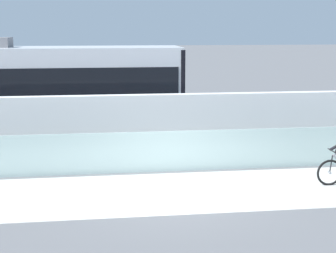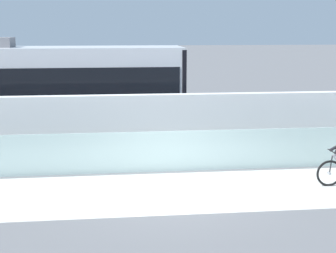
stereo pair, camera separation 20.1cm
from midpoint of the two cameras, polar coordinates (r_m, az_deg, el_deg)
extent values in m
plane|color=slate|center=(12.71, 0.30, -7.67)|extent=(200.00, 200.00, 0.00)
cube|color=silver|center=(12.71, 0.30, -7.65)|extent=(32.00, 3.20, 0.01)
cube|color=#ADC6C1|center=(14.30, -0.67, -2.94)|extent=(32.00, 0.05, 1.21)
cube|color=white|center=(15.95, -1.42, 0.13)|extent=(32.00, 0.36, 2.05)
cube|color=#595654|center=(18.58, -2.19, -1.45)|extent=(32.00, 0.08, 0.01)
cube|color=#595654|center=(19.97, -2.55, -0.52)|extent=(32.00, 0.08, 0.01)
cube|color=silver|center=(19.09, -15.59, 4.27)|extent=(11.00, 2.50, 3.10)
cube|color=black|center=(19.05, -15.65, 5.31)|extent=(10.56, 2.54, 1.04)
cube|color=red|center=(19.30, -15.37, 0.23)|extent=(10.78, 2.53, 0.28)
cube|color=#232326|center=(19.15, -4.87, 0.01)|extent=(1.40, 1.88, 0.20)
cylinder|color=black|center=(18.46, -4.77, -0.62)|extent=(0.60, 0.10, 0.60)
cylinder|color=black|center=(19.86, -4.96, 0.25)|extent=(0.60, 0.10, 0.60)
cube|color=black|center=(19.08, 0.87, 4.69)|extent=(0.16, 2.54, 2.94)
torus|color=black|center=(13.77, 17.98, -5.15)|extent=(0.72, 0.06, 0.72)
cylinder|color=#99999E|center=(13.77, 17.98, -5.15)|extent=(0.07, 0.10, 0.07)
cylinder|color=black|center=(13.72, 18.14, -4.17)|extent=(0.08, 0.03, 0.49)
cylinder|color=black|center=(13.64, 18.33, -2.77)|extent=(0.03, 0.58, 0.03)
camera|label=1|loc=(0.10, -90.39, -0.08)|focal=52.12mm
camera|label=2|loc=(0.10, 89.61, 0.08)|focal=52.12mm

